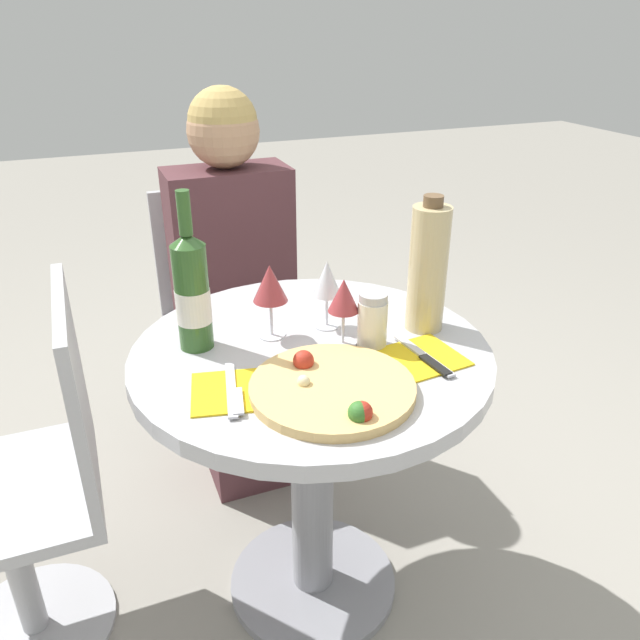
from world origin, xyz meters
The scene contains 14 objects.
ground_plane centered at (0.00, 0.00, 0.00)m, with size 12.00×12.00×0.00m, color gray.
dining_table centered at (0.00, 0.00, 0.53)m, with size 0.77×0.77×0.71m.
chair_behind_diner centered at (0.00, 0.75, 0.41)m, with size 0.42×0.42×0.85m.
seated_diner centered at (0.00, 0.62, 0.55)m, with size 0.36×0.41×1.18m.
chair_empty_side centered at (-0.61, 0.13, 0.41)m, with size 0.42×0.42×0.85m.
pizza_large centered at (-0.03, -0.18, 0.72)m, with size 0.32×0.32×0.05m.
wine_bottle centered at (-0.22, 0.10, 0.84)m, with size 0.07×0.07×0.34m.
tall_carafe centered at (0.27, 0.00, 0.86)m, with size 0.08×0.08×0.31m.
sugar_shaker centered at (0.13, -0.04, 0.77)m, with size 0.06×0.06×0.12m.
wine_glass_front_right centered at (0.07, -0.01, 0.82)m, with size 0.07×0.07×0.15m.
wine_glass_back_left centered at (-0.06, 0.09, 0.84)m, with size 0.08×0.08×0.17m.
wine_glass_back_right centered at (0.07, 0.09, 0.83)m, with size 0.06×0.06×0.16m.
place_setting_left centered at (-0.20, -0.11, 0.72)m, with size 0.18×0.19×0.01m.
place_setting_right centered at (0.20, -0.13, 0.72)m, with size 0.17×0.19×0.01m.
Camera 1 is at (-0.41, -1.09, 1.36)m, focal length 35.00 mm.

